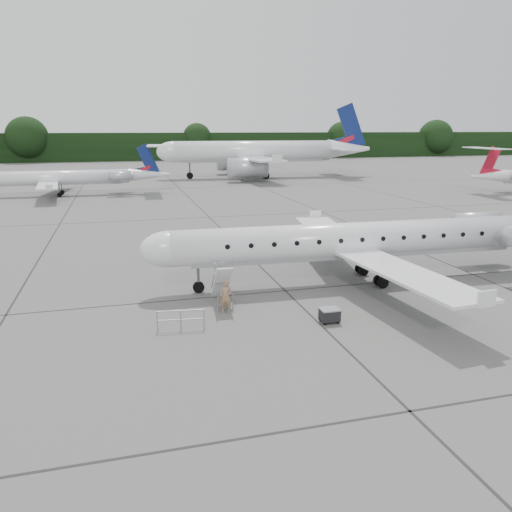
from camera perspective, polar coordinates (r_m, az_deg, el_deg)
name	(u,v)px	position (r m, az deg, el deg)	size (l,w,h in m)	color
ground	(377,302)	(28.56, 13.62, -5.19)	(320.00, 320.00, 0.00)	#5E5E5C
treeline	(164,146)	(154.13, -10.43, 12.21)	(260.00, 4.00, 8.00)	black
main_regional_jet	(358,223)	(31.21, 11.60, 3.76)	(29.38, 21.16, 7.53)	silver
airstair	(222,284)	(27.19, -3.93, -3.18)	(0.85, 2.35, 2.36)	silver
passenger	(226,297)	(26.04, -3.45, -4.67)	(0.64, 0.42, 1.76)	#906C4E
safety_railing	(181,321)	(24.18, -8.60, -7.31)	(2.20, 0.08, 1.00)	gray
baggage_cart	(330,315)	(25.17, 8.41, -6.67)	(0.91, 0.73, 0.79)	black
bg_narrowbody	(253,141)	(97.67, -0.34, 13.02)	(38.82, 27.95, 13.93)	silver
bg_regional_left	(51,171)	(76.73, -22.35, 9.00)	(26.96, 19.41, 7.07)	silver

